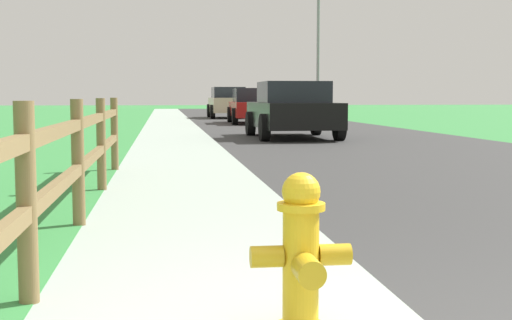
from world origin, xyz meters
TOP-DOWN VIEW (x-y plane):
  - ground_plane at (0.00, 25.00)m, footprint 120.00×120.00m
  - road_asphalt at (3.50, 27.00)m, footprint 7.00×66.00m
  - curb_concrete at (-3.00, 27.00)m, footprint 6.00×66.00m
  - grass_verge at (-4.50, 27.00)m, footprint 5.00×66.00m
  - fire_hydrant at (-0.65, 0.78)m, footprint 0.49×0.40m
  - rail_fence at (-2.03, 3.78)m, footprint 0.11×9.47m
  - parked_suv_black at (2.17, 16.24)m, footprint 2.18×4.25m
  - parked_car_red at (2.43, 26.51)m, footprint 2.08×4.56m
  - parked_car_beige at (2.06, 33.90)m, footprint 2.03×4.31m
  - street_lamp at (5.90, 29.46)m, footprint 1.17×0.20m

SIDE VIEW (x-z plane):
  - ground_plane at x=0.00m, z-range 0.00..0.00m
  - road_asphalt at x=3.50m, z-range 0.00..0.01m
  - curb_concrete at x=-3.00m, z-range 0.00..0.01m
  - grass_verge at x=-4.50m, z-range 0.00..0.01m
  - fire_hydrant at x=-0.65m, z-range 0.00..0.77m
  - rail_fence at x=-2.03m, z-range 0.09..1.19m
  - parked_car_red at x=2.43m, z-range 0.00..1.45m
  - parked_suv_black at x=2.17m, z-range 0.00..1.51m
  - parked_car_beige at x=2.06m, z-range 0.02..1.60m
  - street_lamp at x=5.90m, z-range 0.60..6.79m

